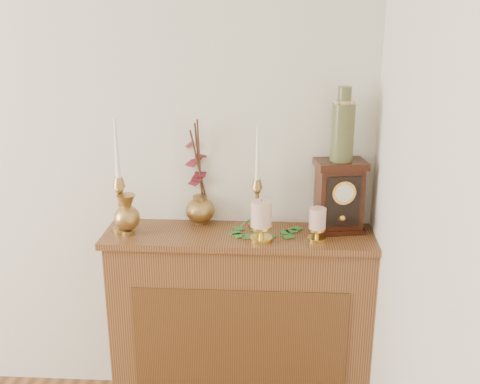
# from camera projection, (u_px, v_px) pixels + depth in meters

# --- Properties ---
(console_shelf) EXTENTS (1.24, 0.34, 0.93)m
(console_shelf) POSITION_uv_depth(u_px,v_px,m) (241.00, 328.00, 2.68)
(console_shelf) COLOR brown
(console_shelf) RESTS_ON ground
(candlestick_left) EXTENTS (0.09, 0.09, 0.52)m
(candlestick_left) POSITION_uv_depth(u_px,v_px,m) (120.00, 196.00, 2.50)
(candlestick_left) COLOR #A87C43
(candlestick_left) RESTS_ON console_shelf
(candlestick_center) EXTENTS (0.08, 0.08, 0.47)m
(candlestick_center) POSITION_uv_depth(u_px,v_px,m) (257.00, 196.00, 2.55)
(candlestick_center) COLOR #A87C43
(candlestick_center) RESTS_ON console_shelf
(bud_vase) EXTENTS (0.12, 0.12, 0.19)m
(bud_vase) POSITION_uv_depth(u_px,v_px,m) (127.00, 215.00, 2.49)
(bud_vase) COLOR #A87C43
(bud_vase) RESTS_ON console_shelf
(ginger_jar) EXTENTS (0.20, 0.22, 0.51)m
(ginger_jar) POSITION_uv_depth(u_px,v_px,m) (198.00, 175.00, 2.61)
(ginger_jar) COLOR #A87C43
(ginger_jar) RESTS_ON console_shelf
(pillar_candle_left) EXTENTS (0.10, 0.10, 0.19)m
(pillar_candle_left) POSITION_uv_depth(u_px,v_px,m) (261.00, 219.00, 2.42)
(pillar_candle_left) COLOR #E0BF4E
(pillar_candle_left) RESTS_ON console_shelf
(pillar_candle_right) EXTENTS (0.08, 0.08, 0.16)m
(pillar_candle_right) POSITION_uv_depth(u_px,v_px,m) (317.00, 223.00, 2.43)
(pillar_candle_right) COLOR #E0BF4E
(pillar_candle_right) RESTS_ON console_shelf
(ivy_garland) EXTENTS (0.46, 0.17, 0.08)m
(ivy_garland) POSITION_uv_depth(u_px,v_px,m) (268.00, 233.00, 2.50)
(ivy_garland) COLOR #2D6D29
(ivy_garland) RESTS_ON console_shelf
(mantel_clock) EXTENTS (0.24, 0.19, 0.33)m
(mantel_clock) POSITION_uv_depth(u_px,v_px,m) (339.00, 197.00, 2.51)
(mantel_clock) COLOR #35170A
(mantel_clock) RESTS_ON console_shelf
(ceramic_vase) EXTENTS (0.10, 0.10, 0.32)m
(ceramic_vase) POSITION_uv_depth(u_px,v_px,m) (343.00, 128.00, 2.42)
(ceramic_vase) COLOR #193325
(ceramic_vase) RESTS_ON mantel_clock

